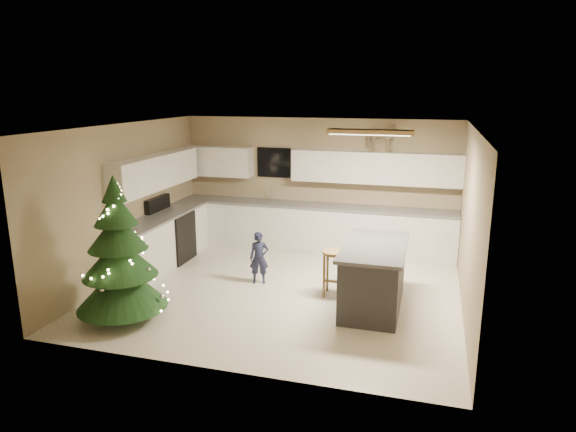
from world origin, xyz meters
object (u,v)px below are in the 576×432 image
object	(u,v)px
island	(374,276)
bar_stool	(334,262)
christmas_tree	(120,262)
toddler	(259,258)
rocking_horse	(381,137)

from	to	relation	value
island	bar_stool	bearing A→B (deg)	155.82
island	bar_stool	world-z (taller)	island
christmas_tree	island	bearing A→B (deg)	22.38
toddler	rocking_horse	xyz separation A→B (m)	(1.70, 2.10, 1.84)
christmas_tree	rocking_horse	size ratio (longest dim) A/B	3.32
christmas_tree	toddler	bearing A→B (deg)	52.69
christmas_tree	toddler	world-z (taller)	christmas_tree
bar_stool	toddler	world-z (taller)	toddler
island	christmas_tree	xyz separation A→B (m)	(-3.32, -1.37, 0.36)
bar_stool	toddler	bearing A→B (deg)	172.50
bar_stool	rocking_horse	world-z (taller)	rocking_horse
island	toddler	bearing A→B (deg)	166.67
bar_stool	rocking_horse	size ratio (longest dim) A/B	1.17
toddler	rocking_horse	bearing A→B (deg)	32.53
bar_stool	christmas_tree	size ratio (longest dim) A/B	0.35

